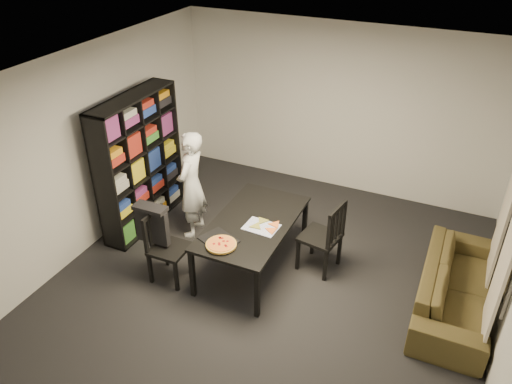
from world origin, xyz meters
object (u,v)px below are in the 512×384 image
at_px(person, 191,185).
at_px(pepperoni_pizza, 221,244).
at_px(bookshelf, 139,163).
at_px(chair_right, 327,233).
at_px(chair_left, 163,241).
at_px(baking_tray, 219,240).
at_px(sofa, 456,287).
at_px(dining_table, 253,226).

xyz_separation_m(person, pepperoni_pizza, (0.95, -0.94, -0.05)).
bearing_deg(bookshelf, chair_right, 0.44).
relative_size(chair_left, chair_right, 0.95).
bearing_deg(baking_tray, chair_left, -171.62).
bearing_deg(chair_right, pepperoni_pizza, -36.49).
xyz_separation_m(chair_right, sofa, (1.54, -0.03, -0.27)).
bearing_deg(bookshelf, baking_tray, -26.16).
height_order(chair_left, pepperoni_pizza, chair_left).
bearing_deg(chair_right, bookshelf, -79.63).
bearing_deg(bookshelf, pepperoni_pizza, -27.53).
distance_m(chair_left, baking_tray, 0.74).
distance_m(dining_table, pepperoni_pizza, 0.61).
xyz_separation_m(bookshelf, chair_right, (2.69, 0.02, -0.40)).
bearing_deg(sofa, chair_right, 88.87).
distance_m(dining_table, baking_tray, 0.54).
bearing_deg(pepperoni_pizza, chair_right, 43.58).
bearing_deg(dining_table, bookshelf, 170.60).
bearing_deg(dining_table, person, 161.73).
distance_m(person, sofa, 3.49).
bearing_deg(chair_left, chair_right, -62.76).
distance_m(chair_left, sofa, 3.43).
relative_size(bookshelf, chair_left, 2.07).
distance_m(baking_tray, pepperoni_pizza, 0.13).
bearing_deg(sofa, person, 89.08).
relative_size(dining_table, chair_left, 1.80).
height_order(chair_right, sofa, chair_right).
bearing_deg(bookshelf, chair_left, -44.37).
bearing_deg(chair_left, sofa, -75.41).
xyz_separation_m(pepperoni_pizza, sofa, (2.51, 0.89, -0.43)).
relative_size(bookshelf, pepperoni_pizza, 5.43).
xyz_separation_m(bookshelf, baking_tray, (1.64, -0.81, -0.26)).
relative_size(dining_table, baking_tray, 4.12).
height_order(chair_left, chair_right, chair_right).
bearing_deg(chair_right, person, -80.83).
xyz_separation_m(dining_table, chair_right, (0.85, 0.33, -0.07)).
relative_size(person, baking_tray, 3.80).
distance_m(bookshelf, baking_tray, 1.85).
height_order(chair_right, pepperoni_pizza, chair_right).
bearing_deg(pepperoni_pizza, chair_left, -179.11).
distance_m(person, baking_tray, 1.22).
height_order(chair_right, person, person).
xyz_separation_m(chair_left, pepperoni_pizza, (0.79, 0.01, 0.19)).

